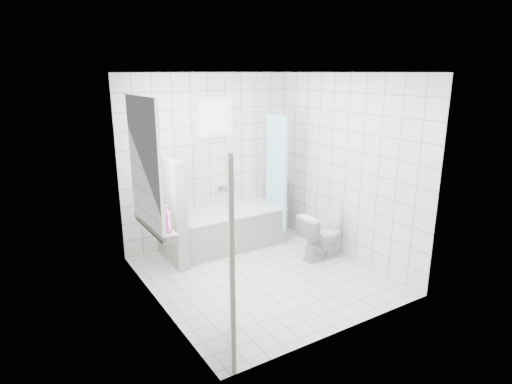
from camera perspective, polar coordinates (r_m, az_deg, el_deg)
ground at (r=5.78m, az=0.84°, el=-11.05°), size 3.00×3.00×0.00m
ceiling at (r=5.17m, az=0.95°, el=15.66°), size 3.00×3.00×0.00m
wall_back at (r=6.61m, az=-6.20°, el=4.22°), size 2.80×0.02×2.60m
wall_front at (r=4.20m, az=12.07°, el=-2.72°), size 2.80×0.02×2.60m
wall_left at (r=4.74m, az=-13.47°, el=-0.68°), size 0.02×3.00×2.60m
wall_right at (r=6.18m, az=11.88°, el=3.18°), size 0.02×3.00×2.60m
window_left at (r=4.96m, az=-14.32°, el=3.56°), size 0.01×0.90×1.40m
window_back at (r=6.52m, az=-5.39°, el=9.86°), size 0.50×0.01×0.50m
window_sill at (r=5.18m, az=-13.30°, el=-4.41°), size 0.18×1.02×0.08m
door at (r=3.99m, az=-3.30°, el=-7.98°), size 0.40×0.73×2.00m
bathtub at (r=6.60m, az=-3.77°, el=-4.85°), size 1.72×0.77×0.58m
partition_wall at (r=6.05m, az=-11.35°, el=-2.45°), size 0.15×0.85×1.50m
tiled_ledge at (r=7.40m, az=3.32°, el=-2.69°), size 0.40×0.24×0.55m
toilet at (r=6.24m, az=8.74°, el=-5.80°), size 0.67×0.39×0.68m
curtain_rod at (r=6.61m, az=2.28°, el=10.43°), size 0.02×0.80×0.02m
shower_curtain at (r=6.64m, az=2.82°, el=2.59°), size 0.14×0.48×1.78m
tub_faucet at (r=6.76m, az=-4.46°, el=0.60°), size 0.18×0.06×0.06m
sill_bottles at (r=5.05m, az=-13.00°, el=-2.87°), size 0.17×0.78×0.32m
ledge_bottles at (r=7.26m, az=3.46°, el=0.17°), size 0.13×0.18×0.26m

